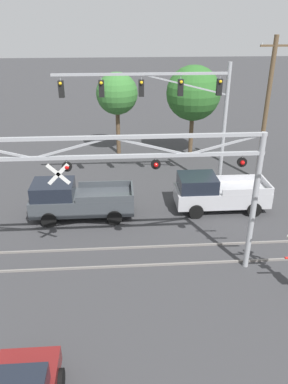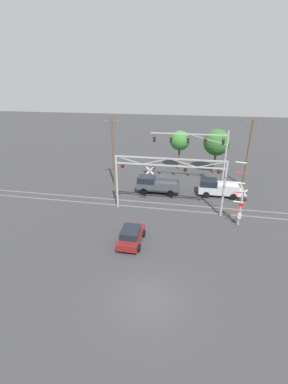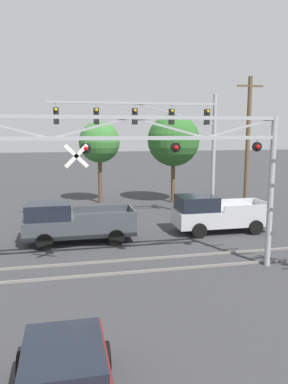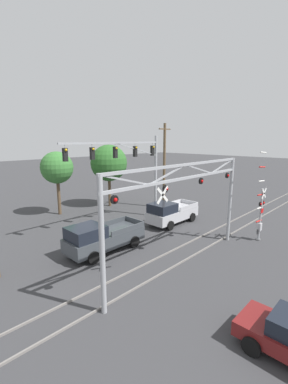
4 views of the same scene
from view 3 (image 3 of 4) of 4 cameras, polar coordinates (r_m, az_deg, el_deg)
name	(u,v)px [view 3 (image 3 of 4)]	position (r m, az deg, el deg)	size (l,w,h in m)	color
rail_track_near	(131,272)	(15.20, -1.98, -12.14)	(80.00, 0.08, 0.10)	gray
rail_track_far	(125,260)	(16.52, -2.88, -10.34)	(80.00, 0.08, 0.10)	gray
crossing_gantry	(131,167)	(13.92, -1.93, 3.82)	(11.78, 0.28, 6.16)	#9EA0A5
traffic_signal_span	(170,132)	(22.53, 4.04, 9.05)	(9.98, 0.39, 7.77)	#9EA0A5
pickup_truck_lead	(73,222)	(19.29, -10.72, -4.56)	(5.54, 2.29, 2.08)	#3D4247
pickup_truck_following	(216,214)	(21.27, 10.84, -3.27)	(5.23, 2.29, 2.08)	#B7B7BC
sedan_waiting	(64,378)	(8.41, -12.05, -25.94)	(2.09, 3.89, 1.52)	maroon
utility_pole_right	(248,145)	(26.09, 15.51, 6.99)	(1.80, 0.28, 9.08)	brown
background_tree_beyond_span	(99,143)	(29.11, -6.81, 7.49)	(3.15, 3.15, 6.31)	brown
background_tree_far_left_verge	(174,140)	(29.20, 4.52, 7.84)	(4.02, 4.02, 6.88)	brown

